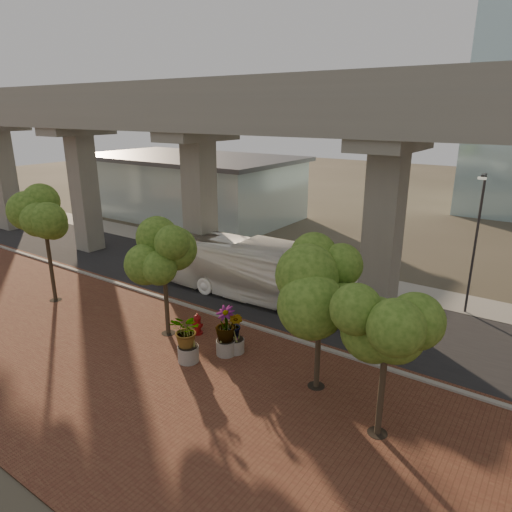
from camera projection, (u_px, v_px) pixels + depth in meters
The scene contains 18 objects.
ground at pixel (260, 310), 25.74m from camera, with size 160.00×160.00×0.00m, color #3A352A.
brick_plaza at pixel (154, 374), 19.48m from camera, with size 70.00×13.00×0.06m, color brown.
asphalt_road at pixel (279, 299), 27.30m from camera, with size 90.00×8.00×0.04m, color black.
curb_strip at pixel (238, 322), 24.15m from camera, with size 70.00×0.25×0.16m, color gray.
far_sidewalk at pixel (321, 273), 31.60m from camera, with size 90.00×3.00×0.06m, color gray.
transit_viaduct at pixel (280, 177), 25.08m from camera, with size 72.00×5.60×12.40m.
station_pavilion at pixel (189, 185), 48.14m from camera, with size 23.00×13.00×6.30m.
transit_bus at pixel (250, 269), 27.14m from camera, with size 2.97×12.63×3.52m, color white.
fire_hydrant at pixel (198, 324), 22.79m from camera, with size 0.55×0.49×1.09m.
planter_front at pixel (187, 333), 20.02m from camera, with size 2.09×2.09×2.30m.
planter_right at pixel (225, 326), 20.60m from camera, with size 2.20×2.20×2.35m.
planter_left at pixel (235, 328), 20.84m from camera, with size 1.87×1.87×2.06m.
street_tree_far_west at pixel (44, 219), 25.50m from camera, with size 3.51×3.51×6.56m.
street_tree_near_west at pixel (163, 254), 21.71m from camera, with size 3.26×3.26×5.72m.
street_tree_near_east at pixel (321, 285), 17.24m from camera, with size 3.79×3.79×6.17m.
street_tree_far_east at pixel (388, 324), 14.60m from camera, with size 3.72×3.72×5.92m.
streetlamp_west at pixel (205, 192), 35.18m from camera, with size 0.40×1.17×8.11m.
streetlamp_east at pixel (476, 235), 24.03m from camera, with size 0.38×1.12×7.72m.
Camera 1 is at (13.28, -19.48, 10.79)m, focal length 32.00 mm.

